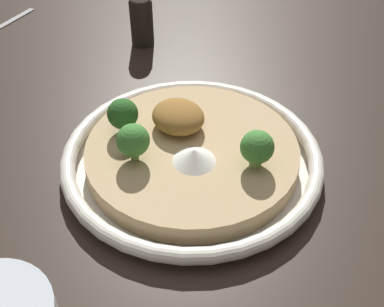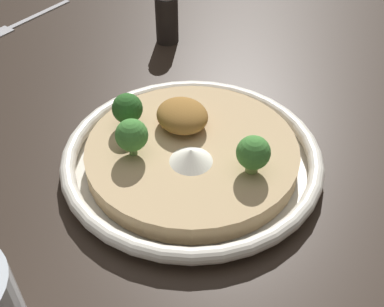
{
  "view_description": "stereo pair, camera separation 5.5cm",
  "coord_description": "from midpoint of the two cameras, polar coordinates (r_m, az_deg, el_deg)",
  "views": [
    {
      "loc": [
        -0.31,
        0.27,
        0.39
      ],
      "look_at": [
        0.0,
        0.0,
        0.02
      ],
      "focal_mm": 45.0,
      "sensor_mm": 36.0,
      "label": 1
    },
    {
      "loc": [
        -0.35,
        0.23,
        0.39
      ],
      "look_at": [
        0.0,
        0.0,
        0.02
      ],
      "focal_mm": 45.0,
      "sensor_mm": 36.0,
      "label": 2
    }
  ],
  "objects": [
    {
      "name": "pepper_shaker",
      "position": [
        0.79,
        -8.13,
        15.84
      ],
      "size": [
        0.04,
        0.04,
        0.1
      ],
      "color": "black",
      "rests_on": "ground_plane"
    },
    {
      "name": "risotto_bowl",
      "position": [
        0.56,
        -2.85,
        -0.41
      ],
      "size": [
        0.3,
        0.3,
        0.03
      ],
      "color": "silver",
      "rests_on": "ground_plane"
    },
    {
      "name": "broccoli_back",
      "position": [
        0.52,
        -10.04,
        1.39
      ],
      "size": [
        0.04,
        0.04,
        0.04
      ],
      "color": "#668E47",
      "rests_on": "risotto_bowl"
    },
    {
      "name": "broccoli_left",
      "position": [
        0.51,
        4.64,
        0.55
      ],
      "size": [
        0.04,
        0.04,
        0.04
      ],
      "color": "#84A856",
      "rests_on": "risotto_bowl"
    },
    {
      "name": "broccoli_back_right",
      "position": [
        0.56,
        -11.03,
        4.48
      ],
      "size": [
        0.04,
        0.04,
        0.04
      ],
      "color": "#759E4C",
      "rests_on": "risotto_bowl"
    },
    {
      "name": "crispy_onion_garnish",
      "position": [
        0.56,
        -4.47,
        4.28
      ],
      "size": [
        0.07,
        0.06,
        0.03
      ],
      "color": "olive",
      "rests_on": "risotto_bowl"
    },
    {
      "name": "ground_plane",
      "position": [
        0.57,
        -2.8,
        -1.51
      ],
      "size": [
        6.0,
        6.0,
        0.0
      ],
      "primitive_type": "plane",
      "color": "#2D231C"
    },
    {
      "name": "cheese_sprinkle",
      "position": [
        0.52,
        -2.78,
        -0.36
      ],
      "size": [
        0.05,
        0.05,
        0.02
      ],
      "color": "white",
      "rests_on": "risotto_bowl"
    }
  ]
}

